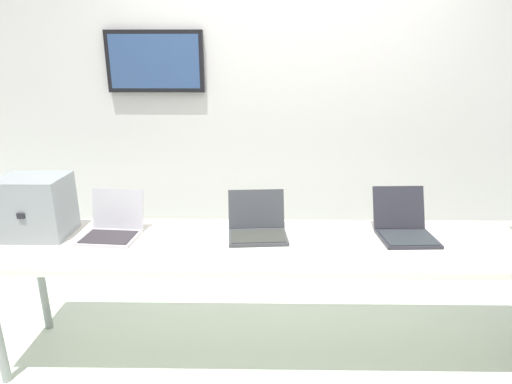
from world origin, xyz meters
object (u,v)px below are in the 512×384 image
laptop_station_0 (113,226)px  laptop_station_2 (404,226)px  laptop_station_1 (257,226)px  workbench (295,250)px  equipment_box (35,207)px

laptop_station_0 → laptop_station_2: laptop_station_2 is taller
laptop_station_0 → laptop_station_1: bearing=1.8°
laptop_station_0 → laptop_station_2: bearing=0.9°
laptop_station_0 → laptop_station_2: 1.71m
laptop_station_0 → workbench: bearing=-4.2°
workbench → laptop_station_1: (-0.21, 0.10, 0.10)m
laptop_station_1 → laptop_station_2: 0.86m
workbench → laptop_station_2: laptop_station_2 is taller
laptop_station_1 → laptop_station_2: bearing=0.0°
laptop_station_1 → equipment_box: bearing=-179.1°
laptop_station_2 → laptop_station_0: bearing=-179.1°
laptop_station_0 → laptop_station_2: size_ratio=0.88×
laptop_station_0 → laptop_station_1: 0.85m
workbench → laptop_station_1: laptop_station_1 is taller
laptop_station_2 → workbench: bearing=-170.7°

